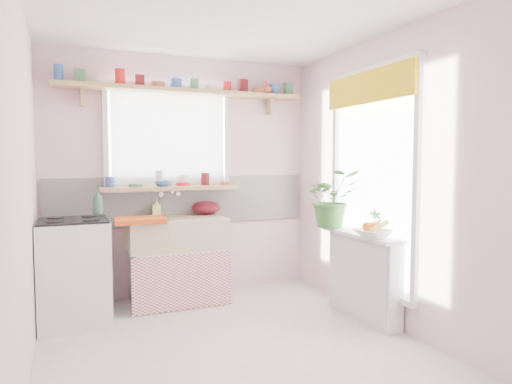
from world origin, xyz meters
name	(u,v)px	position (x,y,z in m)	size (l,w,h in m)	color
room	(269,166)	(0.66, 0.86, 1.37)	(3.20, 3.20, 3.20)	silver
sink_unit	(176,260)	(-0.15, 1.29, 0.43)	(0.95, 0.65, 1.11)	white
cooker	(74,272)	(-1.10, 1.05, 0.46)	(0.58, 0.58, 0.93)	white
radiator_ledge	(363,274)	(1.30, 0.20, 0.40)	(0.22, 0.95, 0.78)	white
windowsill	(171,188)	(-0.15, 1.48, 1.14)	(1.40, 0.22, 0.04)	tan
pine_shelf	(185,92)	(0.00, 1.47, 2.12)	(2.52, 0.24, 0.04)	tan
shelf_crockery	(185,84)	(0.00, 1.47, 2.20)	(2.47, 0.11, 0.12)	#3359A5
sill_crockery	(166,181)	(-0.20, 1.48, 1.21)	(1.35, 0.11, 0.12)	#3359A5
dish_tray	(140,220)	(-0.53, 1.11, 0.87)	(0.45, 0.34, 0.05)	#DD5013
colander	(206,208)	(0.22, 1.50, 0.92)	(0.31, 0.31, 0.14)	#5B0F1A
jade_plant	(332,199)	(1.21, 0.60, 1.05)	(0.50, 0.43, 0.56)	#376C2B
fruit_bowl	(373,234)	(1.21, -0.05, 0.81)	(0.29, 0.29, 0.07)	white
herb_pot	(376,222)	(1.33, 0.08, 0.89)	(0.12, 0.08, 0.22)	#2D7133
soap_bottle_sink	(157,208)	(-0.30, 1.50, 0.94)	(0.08, 0.08, 0.18)	#FFF771
sill_cup	(183,180)	(-0.02, 1.54, 1.21)	(0.14, 0.14, 0.11)	white
sill_bowl	(163,184)	(-0.24, 1.42, 1.19)	(0.18, 0.18, 0.06)	#3361A7
shelf_vase	(266,88)	(0.89, 1.45, 2.21)	(0.13, 0.13, 0.14)	#B24937
cooker_bottle	(98,202)	(-0.88, 1.27, 1.04)	(0.09, 0.09, 0.24)	#3A744F
fruit	(374,226)	(1.22, -0.04, 0.87)	(0.20, 0.14, 0.10)	#E85513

